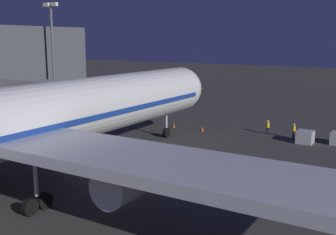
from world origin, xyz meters
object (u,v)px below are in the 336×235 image
Objects in this scene: jet_bridge at (55,92)px; ground_crew_marshaller_fwd at (294,130)px; apron_floodlight_mast at (53,50)px; traffic_cone_nose_port at (202,129)px; baggage_container_near_belt at (305,137)px; traffic_cone_nose_starboard at (174,125)px; ground_crew_by_belt_loader at (268,126)px.

ground_crew_marshaller_fwd is at bearing -149.03° from jet_bridge.
traffic_cone_nose_port is at bearing 178.92° from apron_floodlight_mast.
baggage_container_near_belt is at bearing -153.53° from jet_bridge.
jet_bridge reaches higher than baggage_container_near_belt.
apron_floodlight_mast is 29.46m from traffic_cone_nose_port.
apron_floodlight_mast is (14.29, -13.32, 4.62)m from jet_bridge.
jet_bridge is 16.55m from traffic_cone_nose_starboard.
jet_bridge is at bearing 137.01° from apron_floodlight_mast.
ground_crew_marshaller_fwd is 3.38× the size of traffic_cone_nose_starboard.
traffic_cone_nose_starboard is at bearing -125.14° from jet_bridge.
jet_bridge is at bearing 26.47° from baggage_container_near_belt.
ground_crew_by_belt_loader is 3.29× the size of traffic_cone_nose_port.
traffic_cone_nose_starboard is (12.27, 2.84, -0.72)m from ground_crew_by_belt_loader.
jet_bridge reaches higher than traffic_cone_nose_port.
apron_floodlight_mast is 25.36m from traffic_cone_nose_starboard.
traffic_cone_nose_port is (-27.70, 0.52, -10.00)m from apron_floodlight_mast.
baggage_container_near_belt is (-26.53, -13.21, -4.92)m from jet_bridge.
apron_floodlight_mast reaches higher than ground_crew_by_belt_loader.
ground_crew_by_belt_loader is at bearing -143.69° from jet_bridge.
traffic_cone_nose_starboard is at bearing 7.47° from ground_crew_marshaller_fwd.
traffic_cone_nose_port is (7.87, 2.84, -0.72)m from ground_crew_by_belt_loader.
traffic_cone_nose_starboard is (15.76, 2.07, -0.75)m from ground_crew_marshaller_fwd.
traffic_cone_nose_port is at bearing 19.83° from ground_crew_by_belt_loader.
apron_floodlight_mast is at bearing 2.27° from ground_crew_marshaller_fwd.
jet_bridge reaches higher than traffic_cone_nose_starboard.
traffic_cone_nose_starboard is (4.40, 0.00, 0.00)m from traffic_cone_nose_port.
baggage_container_near_belt is 17.53m from traffic_cone_nose_starboard.
apron_floodlight_mast is 9.76× the size of baggage_container_near_belt.
baggage_container_near_belt is 0.98× the size of ground_crew_marshaller_fwd.
traffic_cone_nose_starboard is (17.52, 0.41, -0.46)m from baggage_container_near_belt.
traffic_cone_nose_starboard is at bearing 0.00° from traffic_cone_nose_port.
baggage_container_near_belt is 13.14m from traffic_cone_nose_port.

